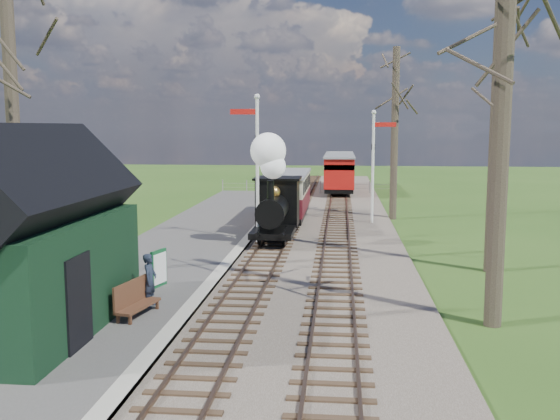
{
  "coord_description": "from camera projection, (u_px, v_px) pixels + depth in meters",
  "views": [
    {
      "loc": [
        2.72,
        -9.36,
        4.89
      ],
      "look_at": [
        0.32,
        15.13,
        1.6
      ],
      "focal_mm": 40.0,
      "sensor_mm": 36.0,
      "label": 1
    }
  ],
  "objects": [
    {
      "name": "semaphore_near",
      "position": [
        256.0,
        158.0,
        25.52
      ],
      "size": [
        1.22,
        0.24,
        6.22
      ],
      "color": "silver",
      "rests_on": "ground"
    },
    {
      "name": "track_near",
      "position": [
        287.0,
        221.0,
        31.84
      ],
      "size": [
        1.6,
        60.0,
        0.15
      ],
      "color": "brown",
      "rests_on": "ground"
    },
    {
      "name": "red_carriage_b",
      "position": [
        339.0,
        169.0,
        50.0
      ],
      "size": [
        2.17,
        5.38,
        2.28
      ],
      "color": "black",
      "rests_on": "ground"
    },
    {
      "name": "locomotive",
      "position": [
        274.0,
        196.0,
        25.78
      ],
      "size": [
        1.79,
        4.17,
        4.47
      ],
      "color": "black",
      "rests_on": "ground"
    },
    {
      "name": "fence_line",
      "position": [
        308.0,
        187.0,
        45.56
      ],
      "size": [
        12.6,
        0.08,
        1.0
      ],
      "color": "slate",
      "rests_on": "ground"
    },
    {
      "name": "track_far",
      "position": [
        338.0,
        222.0,
        31.58
      ],
      "size": [
        1.6,
        60.0,
        0.15
      ],
      "color": "brown",
      "rests_on": "ground"
    },
    {
      "name": "person",
      "position": [
        150.0,
        280.0,
        16.31
      ],
      "size": [
        0.36,
        0.53,
        1.41
      ],
      "primitive_type": "imported",
      "rotation": [
        0.0,
        0.0,
        1.52
      ],
      "color": "#1B2232",
      "rests_on": "platform"
    },
    {
      "name": "semaphore_far",
      "position": [
        374.0,
        158.0,
        30.98
      ],
      "size": [
        1.22,
        0.24,
        5.72
      ],
      "color": "silver",
      "rests_on": "ground"
    },
    {
      "name": "bare_trees",
      "position": [
        297.0,
        116.0,
        19.29
      ],
      "size": [
        15.51,
        22.39,
        12.0
      ],
      "color": "#382D23",
      "rests_on": "ground"
    },
    {
      "name": "coping_strip",
      "position": [
        238.0,
        252.0,
        24.06
      ],
      "size": [
        0.4,
        44.0,
        0.21
      ],
      "primitive_type": "cube",
      "color": "#B2AD9E",
      "rests_on": "ground"
    },
    {
      "name": "station_shed",
      "position": [
        31.0,
        243.0,
        14.2
      ],
      "size": [
        3.25,
        6.3,
        4.78
      ],
      "color": "black",
      "rests_on": "platform"
    },
    {
      "name": "platform",
      "position": [
        180.0,
        251.0,
        24.28
      ],
      "size": [
        5.0,
        44.0,
        0.2
      ],
      "primitive_type": "cube",
      "color": "#474442",
      "rests_on": "ground"
    },
    {
      "name": "bench",
      "position": [
        134.0,
        299.0,
        15.54
      ],
      "size": [
        0.76,
        1.61,
        0.89
      ],
      "color": "#4A2B1A",
      "rests_on": "platform"
    },
    {
      "name": "sign_board",
      "position": [
        159.0,
        268.0,
        18.37
      ],
      "size": [
        0.29,
        0.74,
        1.1
      ],
      "color": "#104A24",
      "rests_on": "platform"
    },
    {
      "name": "red_carriage_a",
      "position": [
        339.0,
        174.0,
        44.58
      ],
      "size": [
        2.17,
        5.38,
        2.28
      ],
      "color": "black",
      "rests_on": "ground"
    },
    {
      "name": "coach",
      "position": [
        287.0,
        193.0,
        31.83
      ],
      "size": [
        2.09,
        7.15,
        2.2
      ],
      "color": "black",
      "rests_on": "ground"
    },
    {
      "name": "ballast_bed",
      "position": [
        312.0,
        223.0,
        31.72
      ],
      "size": [
        8.0,
        60.0,
        0.1
      ],
      "primitive_type": "cube",
      "color": "brown",
      "rests_on": "ground"
    },
    {
      "name": "distant_hills",
      "position": [
        328.0,
        302.0,
        75.66
      ],
      "size": [
        114.4,
        48.0,
        22.02
      ],
      "color": "#385B23",
      "rests_on": "ground"
    }
  ]
}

